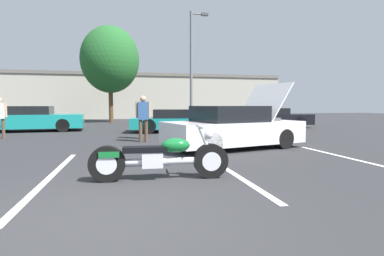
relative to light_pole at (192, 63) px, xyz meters
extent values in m
plane|color=#2D2D30|center=(-4.58, -15.93, -4.06)|extent=(80.00, 80.00, 0.00)
cube|color=white|center=(-5.67, -13.46, -4.06)|extent=(0.12, 4.87, 0.01)
cube|color=white|center=(-2.28, -13.46, -4.06)|extent=(0.12, 4.87, 0.01)
cube|color=white|center=(1.10, -13.46, -4.06)|extent=(0.12, 4.87, 0.01)
cube|color=#B2AD9E|center=(-4.58, 11.70, -1.86)|extent=(32.00, 4.00, 4.40)
cube|color=slate|center=(-4.58, 11.70, 0.19)|extent=(32.00, 4.20, 0.30)
cylinder|color=slate|center=(-0.08, 0.00, -0.38)|extent=(0.18, 0.18, 7.36)
cylinder|color=slate|center=(0.37, 0.00, 3.15)|extent=(0.90, 0.10, 0.10)
cube|color=#4C4C51|center=(0.82, 0.00, 3.15)|extent=(0.44, 0.28, 0.16)
cylinder|color=brown|center=(-5.40, 4.04, -2.64)|extent=(0.32, 0.32, 2.85)
ellipsoid|color=#236028|center=(-5.40, 4.04, 0.64)|extent=(4.29, 4.29, 4.94)
cylinder|color=black|center=(-2.80, -14.21, -3.75)|extent=(0.63, 0.20, 0.62)
cylinder|color=black|center=(-4.62, -14.10, -3.75)|extent=(0.63, 0.20, 0.62)
cylinder|color=silver|center=(-2.80, -14.21, -3.75)|extent=(0.35, 0.19, 0.34)
cylinder|color=silver|center=(-4.62, -14.10, -3.75)|extent=(0.35, 0.19, 0.34)
cylinder|color=silver|center=(-3.71, -14.15, -3.73)|extent=(1.55, 0.21, 0.12)
cube|color=silver|center=(-3.85, -14.14, -3.69)|extent=(0.37, 0.26, 0.28)
ellipsoid|color=#146B2D|center=(-3.44, -14.17, -3.45)|extent=(0.52, 0.31, 0.26)
cube|color=black|center=(-3.99, -14.14, -3.51)|extent=(0.76, 0.30, 0.10)
cube|color=#146B2D|center=(-4.58, -14.10, -3.58)|extent=(0.35, 0.24, 0.10)
cylinder|color=silver|center=(-2.89, -14.20, -3.43)|extent=(0.31, 0.09, 0.62)
cylinder|color=silver|center=(-3.00, -14.19, -3.13)|extent=(0.08, 0.70, 0.04)
sphere|color=silver|center=(-2.85, -14.20, -3.27)|extent=(0.16, 0.16, 0.16)
cylinder|color=silver|center=(-4.12, -14.02, -3.79)|extent=(1.19, 0.16, 0.09)
cube|color=white|center=(-1.09, -10.70, -3.57)|extent=(4.49, 2.90, 0.65)
cube|color=black|center=(-1.25, -10.74, -3.01)|extent=(2.24, 2.13, 0.47)
cylinder|color=black|center=(0.37, -11.18, -3.76)|extent=(0.64, 0.37, 0.60)
cylinder|color=black|center=(-0.06, -9.56, -3.76)|extent=(0.64, 0.37, 0.60)
cylinder|color=black|center=(-2.11, -11.84, -3.76)|extent=(0.64, 0.37, 0.60)
cylinder|color=black|center=(-2.54, -10.22, -3.76)|extent=(0.64, 0.37, 0.60)
cube|color=white|center=(0.06, -10.39, -2.65)|extent=(1.28, 1.91, 1.21)
cube|color=#4C4C51|center=(0.01, -10.41, -3.28)|extent=(0.85, 1.16, 0.28)
cube|color=teal|center=(-8.88, -2.99, -3.55)|extent=(4.92, 2.29, 0.67)
cube|color=black|center=(-9.07, -3.01, -3.00)|extent=(2.28, 1.90, 0.41)
cylinder|color=black|center=(-7.33, -3.73, -3.74)|extent=(0.66, 0.27, 0.65)
cylinder|color=black|center=(-7.46, -2.03, -3.74)|extent=(0.66, 0.27, 0.65)
cylinder|color=black|center=(-10.42, -2.25, -3.74)|extent=(0.66, 0.27, 0.65)
cube|color=black|center=(4.01, -3.17, -3.57)|extent=(4.72, 2.18, 0.60)
cube|color=black|center=(3.83, -3.16, -3.10)|extent=(2.19, 1.79, 0.35)
cylinder|color=black|center=(5.36, -4.08, -3.72)|extent=(0.70, 0.28, 0.68)
cylinder|color=black|center=(5.50, -2.52, -3.72)|extent=(0.70, 0.28, 0.68)
cylinder|color=black|center=(2.53, -3.83, -3.72)|extent=(0.70, 0.28, 0.68)
cylinder|color=black|center=(2.67, -2.27, -3.72)|extent=(0.70, 0.28, 0.68)
cube|color=teal|center=(-1.78, -4.94, -3.62)|extent=(4.78, 2.50, 0.51)
cube|color=black|center=(-1.96, -4.92, -3.16)|extent=(2.27, 1.97, 0.41)
cylinder|color=black|center=(-0.49, -5.96, -3.71)|extent=(0.72, 0.31, 0.69)
cylinder|color=black|center=(-0.27, -4.30, -3.71)|extent=(0.72, 0.31, 0.69)
cylinder|color=black|center=(-3.30, -5.58, -3.71)|extent=(0.72, 0.31, 0.69)
cylinder|color=black|center=(-3.07, -3.92, -3.71)|extent=(0.72, 0.31, 0.69)
cylinder|color=brown|center=(-3.75, -7.67, -3.66)|extent=(0.12, 0.12, 0.80)
cylinder|color=brown|center=(-3.55, -7.67, -3.66)|extent=(0.12, 0.12, 0.80)
cube|color=#335B93|center=(-3.65, -7.67, -2.95)|extent=(0.36, 0.20, 0.63)
cylinder|color=#9E704C|center=(-3.87, -7.67, -2.92)|extent=(0.08, 0.08, 0.57)
cylinder|color=#9E704C|center=(-3.43, -7.67, -2.92)|extent=(0.08, 0.08, 0.57)
sphere|color=#9E704C|center=(-3.65, -7.67, -2.53)|extent=(0.22, 0.22, 0.22)
cylinder|color=brown|center=(-9.02, -6.34, -3.67)|extent=(0.12, 0.12, 0.78)
cube|color=white|center=(-9.12, -6.34, -2.97)|extent=(0.36, 0.20, 0.62)
cylinder|color=tan|center=(-8.90, -6.34, -2.94)|extent=(0.08, 0.08, 0.56)
cylinder|color=brown|center=(-3.80, -8.61, -3.66)|extent=(0.12, 0.12, 0.80)
cylinder|color=brown|center=(-3.60, -8.61, -3.66)|extent=(0.12, 0.12, 0.80)
cube|color=#335B93|center=(-3.70, -8.61, -2.95)|extent=(0.36, 0.20, 0.63)
cylinder|color=tan|center=(-3.92, -8.61, -2.92)|extent=(0.08, 0.08, 0.57)
cylinder|color=tan|center=(-3.48, -8.61, -2.92)|extent=(0.08, 0.08, 0.57)
sphere|color=tan|center=(-3.70, -8.61, -2.52)|extent=(0.22, 0.22, 0.22)
camera|label=1|loc=(-4.29, -19.37, -2.74)|focal=28.00mm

